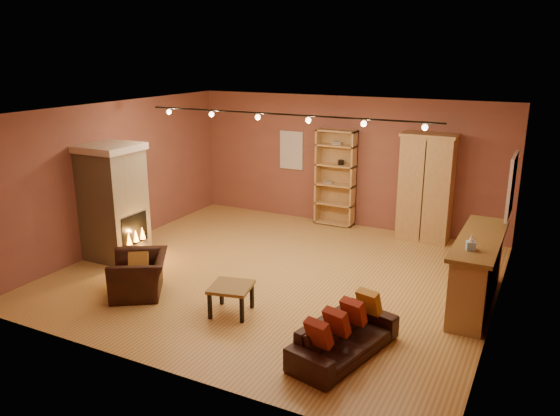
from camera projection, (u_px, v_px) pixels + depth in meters
The scene contains 16 objects.
floor at pixel (277, 274), 9.42m from camera, with size 7.00×7.00×0.00m, color #AB7E3C.
ceiling at pixel (277, 110), 8.64m from camera, with size 7.00×7.00×0.00m, color brown.
back_wall at pixel (346, 162), 11.81m from camera, with size 7.00×0.02×2.80m, color brown.
left_wall at pixel (117, 175), 10.56m from camera, with size 0.02×6.50×2.80m, color brown.
right_wall at pixel (503, 225), 7.50m from camera, with size 0.02×6.50×2.80m, color brown.
fireplace at pixel (114, 202), 9.94m from camera, with size 1.01×0.98×2.12m.
back_window at pixel (291, 150), 12.32m from camera, with size 0.56×0.04×0.86m, color silver.
bookcase at pixel (336, 177), 11.88m from camera, with size 0.86×0.33×2.10m.
armoire at pixel (426, 187), 10.87m from camera, with size 1.07×0.61×2.17m.
bar_counter at pixel (477, 271), 8.14m from camera, with size 0.61×2.26×1.08m.
tissue_box at pixel (471, 244), 7.46m from camera, with size 0.15×0.15×0.22m.
right_window at pixel (512, 186), 8.64m from camera, with size 0.05×0.90×1.00m, color silver.
loveseat at pixel (345, 331), 6.82m from camera, with size 0.86×1.71×0.71m.
armchair at pixel (139, 268), 8.57m from camera, with size 1.06×1.15×0.85m.
coffee_table at pixel (231, 290), 7.92m from camera, with size 0.69×0.69×0.44m.
track_rail at pixel (282, 116), 8.84m from camera, with size 5.20×0.09×0.13m.
Camera 1 is at (4.01, -7.76, 3.71)m, focal length 35.00 mm.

